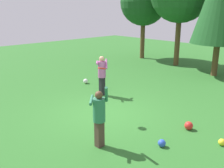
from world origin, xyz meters
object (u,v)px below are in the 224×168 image
at_px(ball_yellow, 222,142).
at_px(ball_blue, 162,143).
at_px(person_thrower, 99,114).
at_px(ball_red, 189,126).
at_px(person_catcher, 102,72).
at_px(tree_far_left, 144,2).
at_px(frisbee, 102,68).
at_px(ball_white, 86,81).

xyz_separation_m(ball_yellow, ball_blue, (-1.13, -1.29, 0.01)).
distance_m(person_thrower, ball_red, 3.10).
relative_size(person_catcher, ball_red, 6.52).
height_order(person_catcher, ball_red, person_catcher).
bearing_deg(person_thrower, ball_red, -69.27).
bearing_deg(ball_blue, person_catcher, 158.69).
relative_size(ball_yellow, tree_far_left, 0.03).
relative_size(frisbee, ball_yellow, 1.82).
distance_m(person_catcher, frisbee, 2.71).
bearing_deg(ball_red, frisbee, -149.99).
bearing_deg(ball_yellow, frisbee, -161.45).
bearing_deg(ball_yellow, ball_blue, -131.24).
height_order(person_thrower, person_catcher, person_thrower).
xyz_separation_m(person_thrower, ball_red, (1.17, 2.74, -0.83)).
bearing_deg(tree_far_left, ball_red, -42.91).
bearing_deg(ball_red, ball_blue, -88.08).
relative_size(person_thrower, ball_white, 7.35).
bearing_deg(ball_white, person_catcher, -17.29).
distance_m(ball_blue, ball_white, 6.92).
height_order(ball_yellow, ball_red, ball_red).
relative_size(ball_yellow, ball_red, 0.75).
distance_m(person_thrower, ball_yellow, 3.56).
distance_m(frisbee, ball_blue, 3.08).
xyz_separation_m(person_thrower, person_catcher, (-3.30, 3.00, 0.08)).
bearing_deg(ball_blue, frisbee, 178.91).
bearing_deg(person_catcher, ball_red, 37.84).
bearing_deg(frisbee, ball_blue, -1.09).
height_order(frisbee, ball_blue, frisbee).
distance_m(ball_red, ball_white, 6.51).
distance_m(ball_yellow, ball_red, 1.20).
distance_m(person_thrower, ball_blue, 1.94).
xyz_separation_m(person_thrower, frisbee, (-1.34, 1.29, 0.85)).
bearing_deg(ball_yellow, tree_far_left, 139.86).
distance_m(frisbee, tree_far_left, 12.04).
distance_m(person_catcher, tree_far_left, 9.83).
distance_m(person_thrower, frisbee, 2.04).
relative_size(frisbee, ball_white, 1.50).
height_order(person_catcher, frisbee, frisbee).
xyz_separation_m(person_thrower, ball_white, (-5.28, 3.62, -0.85)).
height_order(frisbee, ball_yellow, frisbee).
height_order(person_thrower, ball_red, person_thrower).
bearing_deg(frisbee, ball_yellow, 18.55).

